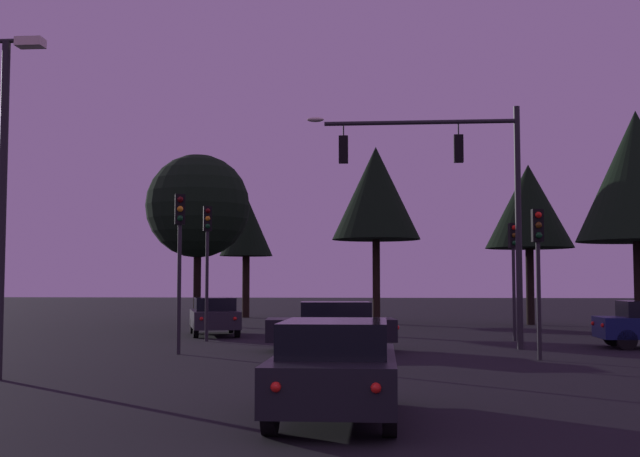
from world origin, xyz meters
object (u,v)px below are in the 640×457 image
tree_left_far (198,206)px  tree_center_horizon (246,227)px  car_far_lane (214,315)px  traffic_signal_mast_arm (459,181)px  traffic_light_corner_right (514,257)px  tree_lot_edge (637,176)px  traffic_light_corner_left (180,241)px  car_nearside_lane (335,367)px  tree_right_cluster (376,194)px  traffic_light_median (207,246)px  tree_behind_sign (529,207)px  car_crossing_right (332,325)px  traffic_light_far_side (538,253)px  parking_lot_lamp_post (3,160)px

tree_left_far → tree_center_horizon: size_ratio=1.15×
car_far_lane → tree_center_horizon: bearing=95.6°
traffic_signal_mast_arm → traffic_light_corner_right: bearing=58.7°
traffic_signal_mast_arm → tree_center_horizon: (-10.89, 22.75, 0.15)m
traffic_signal_mast_arm → tree_lot_edge: size_ratio=0.83×
tree_left_far → tree_center_horizon: (0.94, 8.89, -0.43)m
traffic_signal_mast_arm → traffic_light_corner_right: traffic_signal_mast_arm is taller
traffic_light_corner_left → traffic_signal_mast_arm: bearing=17.2°
tree_center_horizon → traffic_light_corner_right: bearing=-55.3°
car_nearside_lane → tree_right_cluster: 30.06m
traffic_light_corner_left → traffic_light_median: size_ratio=0.97×
traffic_light_median → traffic_light_corner_left: bearing=-86.3°
traffic_light_corner_right → car_nearside_lane: size_ratio=0.96×
traffic_light_median → tree_behind_sign: bearing=42.9°
traffic_light_corner_right → car_nearside_lane: (-5.45, -17.36, -2.24)m
tree_behind_sign → car_crossing_right: bearing=-118.4°
tree_behind_sign → tree_left_far: tree_left_far is taller
traffic_light_corner_right → tree_lot_edge: tree_lot_edge is taller
traffic_light_far_side → traffic_light_median: bearing=149.5°
traffic_light_far_side → tree_lot_edge: bearing=62.3°
car_nearside_lane → tree_center_horizon: bearing=102.0°
traffic_light_far_side → car_nearside_lane: 11.36m
traffic_signal_mast_arm → traffic_light_corner_left: size_ratio=1.64×
tree_behind_sign → tree_left_far: 16.79m
traffic_light_far_side → parking_lot_lamp_post: (-12.61, -5.48, 1.89)m
traffic_light_median → tree_lot_edge: tree_lot_edge is taller
tree_center_horizon → tree_right_cluster: size_ratio=0.81×
tree_center_horizon → tree_lot_edge: (19.09, -14.18, 1.05)m
car_crossing_right → parking_lot_lamp_post: bearing=-130.4°
traffic_light_far_side → traffic_light_corner_right: bearing=86.3°
traffic_light_far_side → car_nearside_lane: (-4.97, -9.99, -2.14)m
car_nearside_lane → tree_left_far: (-8.66, 27.47, 5.18)m
traffic_light_far_side → tree_behind_sign: size_ratio=0.51×
car_nearside_lane → car_crossing_right: same height
car_nearside_lane → tree_lot_edge: (11.37, 22.18, 5.79)m
traffic_light_corner_left → car_nearside_lane: 12.46m
car_crossing_right → tree_lot_edge: bearing=38.4°
car_far_lane → tree_lot_edge: 18.58m
car_far_lane → tree_right_cluster: (6.40, 9.86, 5.97)m
traffic_light_corner_right → traffic_signal_mast_arm: bearing=-121.3°
traffic_signal_mast_arm → traffic_light_median: 9.43m
traffic_light_corner_right → tree_right_cluster: 13.66m
tree_center_horizon → tree_lot_edge: bearing=-36.6°
traffic_signal_mast_arm → traffic_light_far_side: size_ratio=1.89×
tree_center_horizon → traffic_light_far_side: bearing=-64.3°
tree_right_cluster → traffic_light_far_side: bearing=-76.6°
traffic_light_corner_left → traffic_light_far_side: (10.29, -0.99, -0.41)m
traffic_light_corner_left → tree_right_cluster: (5.63, 18.48, 3.42)m
traffic_light_median → car_nearside_lane: bearing=-70.8°
tree_left_far → traffic_signal_mast_arm: bearing=-49.5°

